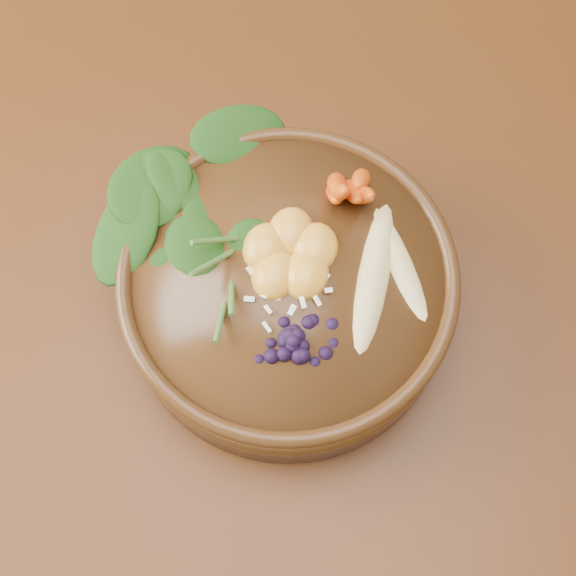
% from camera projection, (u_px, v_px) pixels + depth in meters
% --- Properties ---
extents(ground, '(4.00, 4.00, 0.00)m').
position_uv_depth(ground, '(266.00, 379.00, 1.53)').
color(ground, '#381E0F').
rests_on(ground, ground).
extents(dining_table, '(1.60, 0.90, 0.75)m').
position_uv_depth(dining_table, '(252.00, 228.00, 0.93)').
color(dining_table, '#331C0C').
rests_on(dining_table, ground).
extents(stoneware_bowl, '(0.38, 0.38, 0.08)m').
position_uv_depth(stoneware_bowl, '(288.00, 292.00, 0.75)').
color(stoneware_bowl, '#452912').
rests_on(stoneware_bowl, dining_table).
extents(kale_heap, '(0.24, 0.23, 0.05)m').
position_uv_depth(kale_heap, '(234.00, 200.00, 0.71)').
color(kale_heap, '#1B4210').
rests_on(kale_heap, stoneware_bowl).
extents(carrot_cluster, '(0.08, 0.08, 0.08)m').
position_uv_depth(carrot_cluster, '(350.00, 170.00, 0.70)').
color(carrot_cluster, '#DC4A13').
rests_on(carrot_cluster, stoneware_bowl).
extents(banana_halves, '(0.11, 0.17, 0.03)m').
position_uv_depth(banana_halves, '(389.00, 263.00, 0.70)').
color(banana_halves, '#E0CC84').
rests_on(banana_halves, stoneware_bowl).
extents(mandarin_cluster, '(0.11, 0.12, 0.03)m').
position_uv_depth(mandarin_cluster, '(290.00, 248.00, 0.70)').
color(mandarin_cluster, gold).
rests_on(mandarin_cluster, stoneware_bowl).
extents(blueberry_pile, '(0.16, 0.14, 0.04)m').
position_uv_depth(blueberry_pile, '(292.00, 335.00, 0.67)').
color(blueberry_pile, black).
rests_on(blueberry_pile, stoneware_bowl).
extents(coconut_flakes, '(0.11, 0.10, 0.01)m').
position_uv_depth(coconut_flakes, '(291.00, 295.00, 0.70)').
color(coconut_flakes, white).
rests_on(coconut_flakes, stoneware_bowl).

